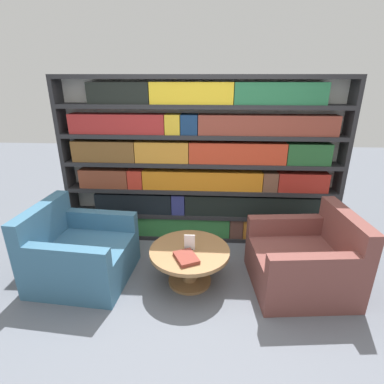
% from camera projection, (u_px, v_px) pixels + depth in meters
% --- Properties ---
extents(ground_plane, '(14.00, 14.00, 0.00)m').
position_uv_depth(ground_plane, '(196.00, 302.00, 2.92)').
color(ground_plane, slate).
extents(bookshelf, '(3.46, 0.30, 2.08)m').
position_uv_depth(bookshelf, '(202.00, 165.00, 3.75)').
color(bookshelf, silver).
rests_on(bookshelf, ground_plane).
extents(armchair_left, '(1.02, 0.96, 0.82)m').
position_uv_depth(armchair_left, '(80.00, 255.00, 3.19)').
color(armchair_left, '#386684').
rests_on(armchair_left, ground_plane).
extents(armchair_right, '(1.03, 0.98, 0.82)m').
position_uv_depth(armchair_right, '(305.00, 262.00, 3.06)').
color(armchair_right, brown).
rests_on(armchair_right, ground_plane).
extents(coffee_table, '(0.83, 0.83, 0.40)m').
position_uv_depth(coffee_table, '(190.00, 259.00, 3.11)').
color(coffee_table, olive).
rests_on(coffee_table, ground_plane).
extents(table_sign, '(0.11, 0.06, 0.17)m').
position_uv_depth(table_sign, '(190.00, 243.00, 3.04)').
color(table_sign, black).
rests_on(table_sign, coffee_table).
extents(stray_book, '(0.28, 0.31, 0.04)m').
position_uv_depth(stray_book, '(186.00, 258.00, 2.90)').
color(stray_book, brown).
rests_on(stray_book, coffee_table).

